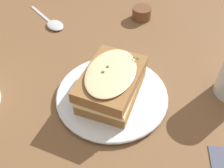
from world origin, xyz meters
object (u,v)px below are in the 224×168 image
Objects in this scene: spoon at (53,24)px; condiment_pot at (142,13)px; dinner_plate at (112,95)px; sandwich at (112,83)px.

condiment_pot is at bearing 148.44° from spoon.
spoon is at bearing 36.22° from dinner_plate.
dinner_plate reaches higher than spoon.
spoon is (0.25, 0.18, -0.00)m from dinner_plate.
sandwich reaches higher than dinner_plate.
spoon is (0.25, 0.18, -0.04)m from sandwich.
dinner_plate is 0.31m from condiment_pot.
sandwich is at bearing 81.90° from spoon.
sandwich is 0.32m from condiment_pot.
dinner_plate is at bearing 82.18° from spoon.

